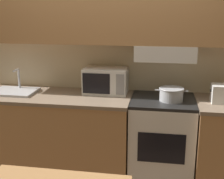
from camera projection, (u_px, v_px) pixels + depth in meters
ground_plane at (116, 161)px, 3.78m from camera, size 16.00×16.00×0.00m
wall_back at (116, 37)px, 3.34m from camera, size 5.18×0.38×2.55m
lower_counter_main at (58, 133)px, 3.45m from camera, size 1.61×0.67×0.90m
lower_counter_right_stub at (220, 144)px, 3.18m from camera, size 0.54×0.67×0.90m
stove_range at (161, 140)px, 3.29m from camera, size 0.65×0.63×0.90m
cooking_pot at (171, 94)px, 3.10m from camera, size 0.32×0.25×0.13m
microwave at (106, 81)px, 3.37m from camera, size 0.47×0.31×0.28m
sink_basin at (14, 91)px, 3.41m from camera, size 0.47×0.36×0.25m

